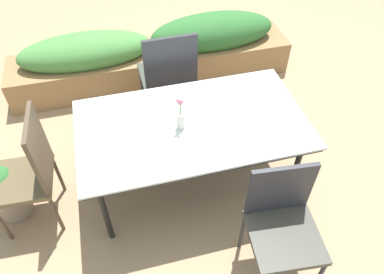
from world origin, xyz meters
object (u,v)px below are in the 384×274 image
at_px(dining_table, 192,127).
at_px(chair_near_right, 282,221).
at_px(planter_box, 153,54).
at_px(chair_end_left, 30,169).
at_px(potted_plant, 6,191).
at_px(flower_vase, 180,117).
at_px(chair_far_side, 168,73).

height_order(dining_table, chair_near_right, chair_near_right).
distance_m(dining_table, planter_box, 1.56).
relative_size(chair_end_left, potted_plant, 2.03).
bearing_deg(chair_end_left, flower_vase, -88.32).
relative_size(dining_table, flower_vase, 6.07).
xyz_separation_m(chair_far_side, flower_vase, (-0.08, -0.83, 0.23)).
xyz_separation_m(dining_table, flower_vase, (-0.09, -0.02, 0.14)).
relative_size(chair_end_left, chair_near_right, 1.11).
xyz_separation_m(chair_far_side, chair_end_left, (-1.18, -0.81, -0.03)).
xyz_separation_m(chair_near_right, planter_box, (-0.42, 2.34, -0.19)).
xyz_separation_m(chair_near_right, flower_vase, (-0.48, 0.80, 0.29)).
bearing_deg(potted_plant, chair_far_side, 26.99).
bearing_deg(flower_vase, chair_near_right, -59.28).
relative_size(dining_table, chair_near_right, 1.90).
height_order(chair_end_left, chair_near_right, chair_end_left).
bearing_deg(flower_vase, chair_far_side, 84.55).
xyz_separation_m(dining_table, potted_plant, (-1.45, 0.08, -0.40)).
distance_m(chair_near_right, planter_box, 2.39).
bearing_deg(dining_table, chair_far_side, 90.77).
height_order(dining_table, planter_box, dining_table).
bearing_deg(chair_far_side, flower_vase, -96.04).
relative_size(dining_table, chair_far_side, 1.66).
relative_size(chair_far_side, planter_box, 0.34).
relative_size(chair_near_right, potted_plant, 1.82).
xyz_separation_m(dining_table, chair_far_side, (-0.01, 0.81, -0.09)).
height_order(dining_table, flower_vase, flower_vase).
bearing_deg(planter_box, chair_far_side, -87.78).
bearing_deg(dining_table, planter_box, 91.45).
distance_m(dining_table, flower_vase, 0.17).
height_order(chair_end_left, potted_plant, chair_end_left).
distance_m(planter_box, potted_plant, 2.02).
relative_size(dining_table, potted_plant, 3.45).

